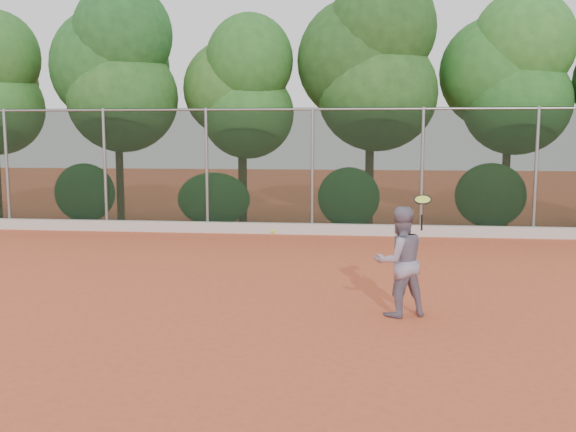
# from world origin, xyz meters

# --- Properties ---
(ground) EXTENTS (80.00, 80.00, 0.00)m
(ground) POSITION_xyz_m (0.00, 0.00, 0.00)
(ground) COLOR #CC5230
(ground) RESTS_ON ground
(concrete_curb) EXTENTS (24.00, 0.20, 0.30)m
(concrete_curb) POSITION_xyz_m (0.00, 6.82, 0.15)
(concrete_curb) COLOR beige
(concrete_curb) RESTS_ON ground
(tennis_player) EXTENTS (1.00, 0.91, 1.69)m
(tennis_player) POSITION_xyz_m (1.95, -1.08, 0.84)
(tennis_player) COLOR gray
(tennis_player) RESTS_ON ground
(chainlink_fence) EXTENTS (24.09, 0.09, 3.50)m
(chainlink_fence) POSITION_xyz_m (-0.00, 7.00, 1.86)
(chainlink_fence) COLOR black
(chainlink_fence) RESTS_ON ground
(foliage_backdrop) EXTENTS (23.70, 3.63, 7.55)m
(foliage_backdrop) POSITION_xyz_m (-0.55, 8.98, 4.40)
(foliage_backdrop) COLOR #46291B
(foliage_backdrop) RESTS_ON ground
(tennis_racket) EXTENTS (0.29, 0.28, 0.54)m
(tennis_racket) POSITION_xyz_m (2.25, -1.27, 1.77)
(tennis_racket) COLOR black
(tennis_racket) RESTS_ON ground
(tennis_ball_in_flight) EXTENTS (0.07, 0.07, 0.07)m
(tennis_ball_in_flight) POSITION_xyz_m (0.05, -1.44, 1.33)
(tennis_ball_in_flight) COLOR #B9DD32
(tennis_ball_in_flight) RESTS_ON ground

